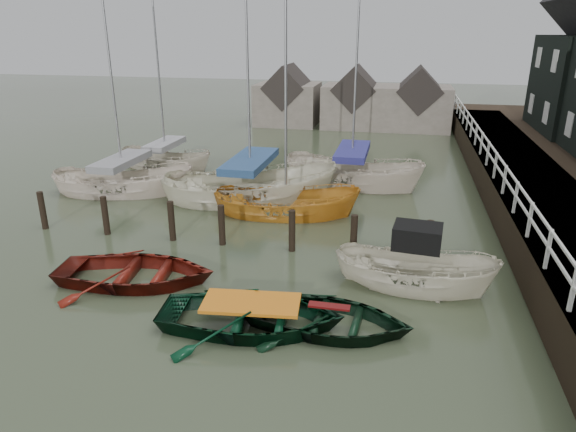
% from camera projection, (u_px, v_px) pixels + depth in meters
% --- Properties ---
extents(ground, '(120.00, 120.00, 0.00)m').
position_uv_depth(ground, '(228.00, 290.00, 14.36)').
color(ground, '#303823').
rests_on(ground, ground).
extents(pier, '(3.04, 32.00, 2.70)m').
position_uv_depth(pier, '(521.00, 185.00, 21.37)').
color(pier, black).
rests_on(pier, ground).
extents(mooring_pilings, '(13.72, 0.22, 1.80)m').
position_uv_depth(mooring_pilings, '(224.00, 231.00, 17.16)').
color(mooring_pilings, black).
rests_on(mooring_pilings, ground).
extents(far_sheds, '(14.00, 4.08, 4.39)m').
position_uv_depth(far_sheds, '(353.00, 101.00, 37.38)').
color(far_sheds, '#665B51').
rests_on(far_sheds, ground).
extents(rowboat_red, '(4.92, 3.81, 0.94)m').
position_uv_depth(rowboat_red, '(137.00, 282.00, 14.77)').
color(rowboat_red, '#60160D').
rests_on(rowboat_red, ground).
extents(rowboat_green, '(4.83, 3.70, 0.93)m').
position_uv_depth(rowboat_green, '(252.00, 327.00, 12.55)').
color(rowboat_green, black).
rests_on(rowboat_green, ground).
extents(rowboat_dkgreen, '(4.20, 3.14, 0.83)m').
position_uv_depth(rowboat_dkgreen, '(329.00, 329.00, 12.49)').
color(rowboat_dkgreen, black).
rests_on(rowboat_dkgreen, ground).
extents(motorboat, '(4.64, 2.13, 2.68)m').
position_uv_depth(motorboat, '(413.00, 285.00, 14.43)').
color(motorboat, beige).
rests_on(motorboat, ground).
extents(sailboat_a, '(6.59, 3.60, 10.55)m').
position_uv_depth(sailboat_a, '(125.00, 191.00, 22.76)').
color(sailboat_a, silver).
rests_on(sailboat_a, ground).
extents(sailboat_b, '(7.90, 5.08, 12.46)m').
position_uv_depth(sailboat_b, '(251.00, 199.00, 21.80)').
color(sailboat_b, beige).
rests_on(sailboat_b, ground).
extents(sailboat_c, '(5.92, 2.72, 10.87)m').
position_uv_depth(sailboat_c, '(286.00, 214.00, 20.14)').
color(sailboat_c, orange).
rests_on(sailboat_c, ground).
extents(sailboat_d, '(7.24, 4.33, 13.21)m').
position_uv_depth(sailboat_d, '(351.00, 183.00, 24.00)').
color(sailboat_d, beige).
rests_on(sailboat_d, ground).
extents(sailboat_e, '(5.78, 3.18, 9.63)m').
position_uv_depth(sailboat_e, '(167.00, 167.00, 26.68)').
color(sailboat_e, beige).
rests_on(sailboat_e, ground).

